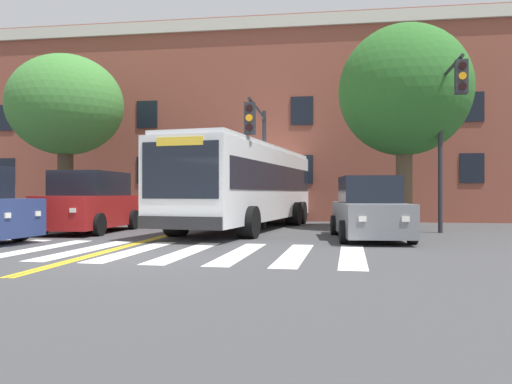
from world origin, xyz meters
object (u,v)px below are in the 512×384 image
car_red_near_lane (91,203)px  car_black_behind_bus (284,199)px  city_bus (248,184)px  street_tree_curbside_large (404,91)px  street_tree_curbside_small (65,106)px  car_grey_far_lane (369,211)px  traffic_light_overhead (258,142)px  traffic_light_near_corner (448,117)px

car_red_near_lane → car_black_behind_bus: car_black_behind_bus is taller
city_bus → car_black_behind_bus: size_ratio=2.39×
city_bus → street_tree_curbside_large: size_ratio=1.57×
city_bus → car_black_behind_bus: bearing=85.1°
city_bus → car_red_near_lane: size_ratio=2.55×
city_bus → car_red_near_lane: bearing=-156.9°
car_black_behind_bus → street_tree_curbside_large: size_ratio=0.66×
street_tree_curbside_large → street_tree_curbside_small: (-14.42, 0.78, -0.08)m
city_bus → car_red_near_lane: 5.90m
car_grey_far_lane → car_red_near_lane: bearing=172.6°
city_bus → traffic_light_overhead: 2.33m
traffic_light_near_corner → street_tree_curbside_large: (-1.02, 2.64, 1.40)m
city_bus → street_tree_curbside_small: 9.19m
city_bus → car_grey_far_lane: bearing=-39.2°
car_grey_far_lane → street_tree_curbside_small: 14.37m
city_bus → traffic_light_near_corner: traffic_light_near_corner is taller
traffic_light_near_corner → car_grey_far_lane: bearing=-151.1°
city_bus → traffic_light_overhead: bearing=-68.7°
car_black_behind_bus → city_bus: bearing=-94.9°
traffic_light_near_corner → traffic_light_overhead: bearing=176.2°
street_tree_curbside_small → street_tree_curbside_large: bearing=-3.1°
traffic_light_near_corner → city_bus: bearing=163.4°
car_black_behind_bus → traffic_light_near_corner: traffic_light_near_corner is taller
street_tree_curbside_large → street_tree_curbside_small: street_tree_curbside_large is taller
traffic_light_overhead → street_tree_curbside_small: (-9.05, 2.99, 2.02)m
traffic_light_near_corner → street_tree_curbside_large: street_tree_curbside_large is taller
car_red_near_lane → street_tree_curbside_small: bearing=129.9°
traffic_light_near_corner → traffic_light_overhead: traffic_light_near_corner is taller
car_red_near_lane → street_tree_curbside_large: 12.51m
car_red_near_lane → car_grey_far_lane: car_red_near_lane is taller
city_bus → car_black_behind_bus: city_bus is taller
car_black_behind_bus → traffic_light_near_corner: 12.38m
car_black_behind_bus → street_tree_curbside_large: bearing=-54.9°
car_red_near_lane → traffic_light_near_corner: (12.43, 0.19, 2.90)m
car_black_behind_bus → traffic_light_overhead: traffic_light_overhead is taller
traffic_light_overhead → city_bus: bearing=111.3°
city_bus → car_grey_far_lane: size_ratio=2.55×
traffic_light_overhead → street_tree_curbside_large: bearing=22.4°
city_bus → traffic_light_overhead: traffic_light_overhead is taller
car_red_near_lane → street_tree_curbside_small: 6.32m
car_red_near_lane → street_tree_curbside_small: size_ratio=0.65×
traffic_light_overhead → street_tree_curbside_small: 9.75m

